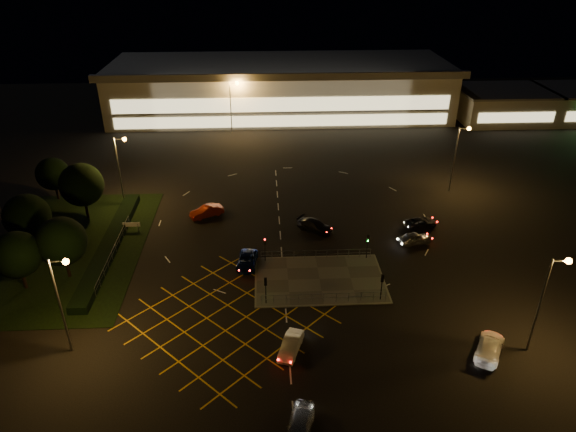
{
  "coord_description": "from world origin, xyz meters",
  "views": [
    {
      "loc": [
        -3.85,
        -48.71,
        33.4
      ],
      "look_at": [
        -0.94,
        9.44,
        2.0
      ],
      "focal_mm": 32.0,
      "sensor_mm": 36.0,
      "label": 1
    }
  ],
  "objects_px": {
    "car_queue_white": "(291,345)",
    "car_far_dkgrey": "(315,226)",
    "signal_se": "(382,282)",
    "signal_ne": "(368,242)",
    "car_approach_white": "(490,347)",
    "car_right_silver": "(415,238)",
    "car_east_grey": "(421,222)",
    "car_near_silver": "(300,426)",
    "car_circ_red": "(206,211)",
    "car_left_blue": "(247,261)",
    "signal_nw": "(265,244)",
    "signal_sw": "(266,285)"
  },
  "relations": [
    {
      "from": "car_far_dkgrey",
      "to": "car_east_grey",
      "type": "bearing_deg",
      "value": -51.51
    },
    {
      "from": "car_right_silver",
      "to": "car_east_grey",
      "type": "bearing_deg",
      "value": -38.73
    },
    {
      "from": "car_near_silver",
      "to": "car_east_grey",
      "type": "distance_m",
      "value": 36.24
    },
    {
      "from": "signal_se",
      "to": "signal_nw",
      "type": "bearing_deg",
      "value": -33.65
    },
    {
      "from": "signal_se",
      "to": "car_east_grey",
      "type": "distance_m",
      "value": 17.65
    },
    {
      "from": "signal_sw",
      "to": "car_near_silver",
      "type": "distance_m",
      "value": 16.26
    },
    {
      "from": "signal_sw",
      "to": "signal_nw",
      "type": "height_order",
      "value": "same"
    },
    {
      "from": "car_near_silver",
      "to": "car_left_blue",
      "type": "distance_m",
      "value": 23.74
    },
    {
      "from": "signal_sw",
      "to": "car_left_blue",
      "type": "xyz_separation_m",
      "value": [
        -2.11,
        7.31,
        -1.72
      ]
    },
    {
      "from": "car_right_silver",
      "to": "car_far_dkgrey",
      "type": "bearing_deg",
      "value": 58.72
    },
    {
      "from": "car_left_blue",
      "to": "car_circ_red",
      "type": "bearing_deg",
      "value": 121.89
    },
    {
      "from": "car_near_silver",
      "to": "car_east_grey",
      "type": "height_order",
      "value": "car_near_silver"
    },
    {
      "from": "signal_nw",
      "to": "car_far_dkgrey",
      "type": "xyz_separation_m",
      "value": [
        6.56,
        6.99,
        -1.64
      ]
    },
    {
      "from": "car_left_blue",
      "to": "car_far_dkgrey",
      "type": "distance_m",
      "value": 11.58
    },
    {
      "from": "car_near_silver",
      "to": "car_approach_white",
      "type": "height_order",
      "value": "car_near_silver"
    },
    {
      "from": "car_circ_red",
      "to": "car_east_grey",
      "type": "bearing_deg",
      "value": 52.68
    },
    {
      "from": "signal_nw",
      "to": "car_approach_white",
      "type": "relative_size",
      "value": 0.61
    },
    {
      "from": "signal_ne",
      "to": "car_right_silver",
      "type": "distance_m",
      "value": 7.56
    },
    {
      "from": "car_far_dkgrey",
      "to": "car_left_blue",
      "type": "bearing_deg",
      "value": 168.52
    },
    {
      "from": "car_left_blue",
      "to": "car_circ_red",
      "type": "relative_size",
      "value": 1.01
    },
    {
      "from": "car_circ_red",
      "to": "car_approach_white",
      "type": "relative_size",
      "value": 0.88
    },
    {
      "from": "car_right_silver",
      "to": "signal_nw",
      "type": "bearing_deg",
      "value": 85.86
    },
    {
      "from": "car_right_silver",
      "to": "car_circ_red",
      "type": "distance_m",
      "value": 27.84
    },
    {
      "from": "signal_ne",
      "to": "car_queue_white",
      "type": "height_order",
      "value": "signal_ne"
    },
    {
      "from": "car_far_dkgrey",
      "to": "signal_se",
      "type": "bearing_deg",
      "value": -123.0
    },
    {
      "from": "signal_ne",
      "to": "car_approach_white",
      "type": "xyz_separation_m",
      "value": [
        8.26,
        -16.27,
        -1.61
      ]
    },
    {
      "from": "car_approach_white",
      "to": "signal_se",
      "type": "bearing_deg",
      "value": -13.28
    },
    {
      "from": "car_far_dkgrey",
      "to": "signal_sw",
      "type": "bearing_deg",
      "value": -166.62
    },
    {
      "from": "car_left_blue",
      "to": "car_far_dkgrey",
      "type": "height_order",
      "value": "car_far_dkgrey"
    },
    {
      "from": "signal_sw",
      "to": "signal_nw",
      "type": "distance_m",
      "value": 7.99
    },
    {
      "from": "signal_ne",
      "to": "car_east_grey",
      "type": "bearing_deg",
      "value": 40.6
    },
    {
      "from": "signal_ne",
      "to": "car_approach_white",
      "type": "relative_size",
      "value": 0.61
    },
    {
      "from": "signal_sw",
      "to": "signal_nw",
      "type": "xyz_separation_m",
      "value": [
        0.0,
        7.99,
        0.0
      ]
    },
    {
      "from": "car_queue_white",
      "to": "car_near_silver",
      "type": "bearing_deg",
      "value": -69.67
    },
    {
      "from": "signal_se",
      "to": "car_near_silver",
      "type": "xyz_separation_m",
      "value": [
        -9.63,
        -16.01,
        -1.58
      ]
    },
    {
      "from": "car_queue_white",
      "to": "car_far_dkgrey",
      "type": "distance_m",
      "value": 22.49
    },
    {
      "from": "car_far_dkgrey",
      "to": "car_right_silver",
      "type": "distance_m",
      "value": 12.67
    },
    {
      "from": "signal_se",
      "to": "car_queue_white",
      "type": "xyz_separation_m",
      "value": [
        -9.8,
        -7.09,
        -1.68
      ]
    },
    {
      "from": "car_left_blue",
      "to": "car_approach_white",
      "type": "distance_m",
      "value": 27.27
    },
    {
      "from": "signal_ne",
      "to": "car_approach_white",
      "type": "distance_m",
      "value": 18.32
    },
    {
      "from": "signal_nw",
      "to": "car_right_silver",
      "type": "xyz_separation_m",
      "value": [
        18.65,
        3.2,
        -1.65
      ]
    },
    {
      "from": "signal_sw",
      "to": "car_queue_white",
      "type": "relative_size",
      "value": 0.75
    },
    {
      "from": "signal_se",
      "to": "signal_nw",
      "type": "height_order",
      "value": "same"
    },
    {
      "from": "car_approach_white",
      "to": "car_right_silver",
      "type": "bearing_deg",
      "value": -53.45
    },
    {
      "from": "car_near_silver",
      "to": "car_right_silver",
      "type": "xyz_separation_m",
      "value": [
        16.28,
        27.19,
        -0.06
      ]
    },
    {
      "from": "signal_ne",
      "to": "car_left_blue",
      "type": "distance_m",
      "value": 14.23
    },
    {
      "from": "signal_se",
      "to": "car_right_silver",
      "type": "distance_m",
      "value": 13.11
    },
    {
      "from": "car_circ_red",
      "to": "car_approach_white",
      "type": "xyz_separation_m",
      "value": [
        28.14,
        -27.92,
        -0.0
      ]
    },
    {
      "from": "car_queue_white",
      "to": "car_approach_white",
      "type": "relative_size",
      "value": 0.81
    },
    {
      "from": "car_queue_white",
      "to": "car_far_dkgrey",
      "type": "height_order",
      "value": "car_far_dkgrey"
    }
  ]
}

